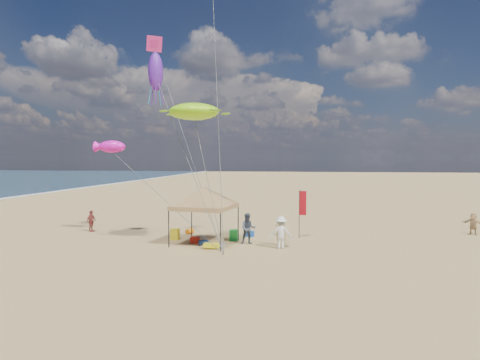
{
  "coord_description": "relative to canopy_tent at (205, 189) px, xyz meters",
  "views": [
    {
      "loc": [
        3.74,
        -21.28,
        5.3
      ],
      "look_at": [
        0.0,
        3.0,
        4.0
      ],
      "focal_mm": 30.98,
      "sensor_mm": 36.0,
      "label": 1
    }
  ],
  "objects": [
    {
      "name": "cooler_blue",
      "position": [
        2.47,
        2.77,
        -3.21
      ],
      "size": [
        0.54,
        0.38,
        0.38
      ],
      "primitive_type": "cube",
      "color": "#164DB7",
      "rests_on": "ground"
    },
    {
      "name": "chair_yellow",
      "position": [
        -2.25,
        1.01,
        -3.05
      ],
      "size": [
        0.5,
        0.5,
        0.7
      ],
      "primitive_type": "cube",
      "color": "yellow",
      "rests_on": "ground"
    },
    {
      "name": "stunt_kite_pink",
      "position": [
        -6.9,
        10.17,
        11.82
      ],
      "size": [
        1.45,
        1.17,
        1.22
      ],
      "primitive_type": "cube",
      "rotation": [
        0.44,
        0.0,
        0.51
      ],
      "color": "#F22E95",
      "rests_on": "ground"
    },
    {
      "name": "ground",
      "position": [
        2.27,
        -3.47,
        -3.4
      ],
      "size": [
        280.0,
        280.0,
        0.0
      ],
      "primitive_type": "plane",
      "color": "tan",
      "rests_on": "ground"
    },
    {
      "name": "turtle_kite",
      "position": [
        -0.36,
        -1.11,
        4.62
      ],
      "size": [
        3.18,
        2.65,
        0.99
      ],
      "primitive_type": "ellipsoid",
      "rotation": [
        0.0,
        0.0,
        0.09
      ],
      "color": "#8FE60F",
      "rests_on": "ground"
    },
    {
      "name": "person_near_c",
      "position": [
        4.73,
        -0.7,
        -2.45
      ],
      "size": [
        1.29,
        0.83,
        1.9
      ],
      "primitive_type": "imported",
      "rotation": [
        0.0,
        0.0,
        3.24
      ],
      "color": "white",
      "rests_on": "ground"
    },
    {
      "name": "beach_cart",
      "position": [
        0.71,
        -1.34,
        -3.2
      ],
      "size": [
        0.9,
        0.5,
        0.24
      ],
      "primitive_type": "cube",
      "color": "yellow",
      "rests_on": "ground"
    },
    {
      "name": "chair_green",
      "position": [
        1.59,
        1.29,
        -3.05
      ],
      "size": [
        0.5,
        0.5,
        0.7
      ],
      "primitive_type": "cube",
      "color": "green",
      "rests_on": "ground"
    },
    {
      "name": "person_far_c",
      "position": [
        17.65,
        5.78,
        -2.63
      ],
      "size": [
        1.41,
        1.21,
        1.53
      ],
      "primitive_type": "imported",
      "rotation": [
        0.0,
        0.0,
        5.64
      ],
      "color": "tan",
      "rests_on": "ground"
    },
    {
      "name": "bag_orange",
      "position": [
        -1.85,
        3.13,
        -3.22
      ],
      "size": [
        0.54,
        0.69,
        0.36
      ],
      "primitive_type": "cylinder",
      "rotation": [
        0.0,
        1.57,
        1.22
      ],
      "color": "orange",
      "rests_on": "ground"
    },
    {
      "name": "canopy_tent",
      "position": [
        0.0,
        0.0,
        0.0
      ],
      "size": [
        6.54,
        6.54,
        4.08
      ],
      "color": "black",
      "rests_on": "ground"
    },
    {
      "name": "feather_flag",
      "position": [
        5.91,
        2.78,
        -1.27
      ],
      "size": [
        0.48,
        0.15,
        3.2
      ],
      "color": "black",
      "rests_on": "ground"
    },
    {
      "name": "person_near_a",
      "position": [
        4.67,
        0.15,
        -2.46
      ],
      "size": [
        0.8,
        0.67,
        1.88
      ],
      "primitive_type": "imported",
      "rotation": [
        0.0,
        0.0,
        3.52
      ],
      "color": "tan",
      "rests_on": "ground"
    },
    {
      "name": "person_far_a",
      "position": [
        -9.07,
        2.81,
        -2.62
      ],
      "size": [
        0.55,
        0.97,
        1.56
      ],
      "primitive_type": "imported",
      "rotation": [
        0.0,
        0.0,
        1.38
      ],
      "color": "#933A38",
      "rests_on": "ground"
    },
    {
      "name": "squid_kite",
      "position": [
        -3.49,
        1.11,
        7.48
      ],
      "size": [
        1.15,
        1.15,
        2.49
      ],
      "primitive_type": "ellipsoid",
      "rotation": [
        0.0,
        0.0,
        -0.23
      ],
      "color": "#5D1FA6",
      "rests_on": "ground"
    },
    {
      "name": "cooler_red",
      "position": [
        -0.67,
        0.11,
        -3.21
      ],
      "size": [
        0.54,
        0.38,
        0.38
      ],
      "primitive_type": "cube",
      "color": "#A61B0D",
      "rests_on": "ground"
    },
    {
      "name": "fish_kite",
      "position": [
        -6.96,
        1.93,
        2.69
      ],
      "size": [
        2.11,
        1.48,
        0.85
      ],
      "primitive_type": "ellipsoid",
      "rotation": [
        0.0,
        0.0,
        0.3
      ],
      "color": "#ED12BC",
      "rests_on": "ground"
    },
    {
      "name": "bag_navy",
      "position": [
        0.05,
        -0.56,
        -3.22
      ],
      "size": [
        0.69,
        0.54,
        0.36
      ],
      "primitive_type": "cylinder",
      "rotation": [
        0.0,
        1.57,
        0.35
      ],
      "color": "#0C1B37",
      "rests_on": "ground"
    },
    {
      "name": "crate_grey",
      "position": [
        1.23,
        -0.9,
        -3.26
      ],
      "size": [
        0.34,
        0.3,
        0.28
      ],
      "primitive_type": "cube",
      "color": "gray",
      "rests_on": "ground"
    },
    {
      "name": "person_near_b",
      "position": [
        2.66,
        0.3,
        -2.44
      ],
      "size": [
        1.04,
        0.87,
        1.92
      ],
      "primitive_type": "imported",
      "rotation": [
        0.0,
        0.0,
        0.16
      ],
      "color": "#3B4451",
      "rests_on": "ground"
    }
  ]
}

